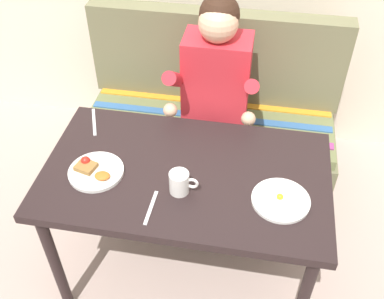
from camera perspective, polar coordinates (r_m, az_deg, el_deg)
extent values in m
plane|color=#AD978D|center=(2.46, -0.63, -14.88)|extent=(8.00, 8.00, 0.00)
cube|color=black|center=(1.90, -0.79, -3.23)|extent=(1.20, 0.70, 0.04)
cylinder|color=black|center=(2.15, -16.92, -13.58)|extent=(0.05, 0.05, 0.69)
cylinder|color=black|center=(2.48, -11.82, -2.78)|extent=(0.05, 0.05, 0.69)
cylinder|color=black|center=(2.36, 13.69, -6.02)|extent=(0.05, 0.05, 0.69)
cube|color=#686849|center=(2.76, 2.07, -0.11)|extent=(1.44, 0.56, 0.40)
cube|color=olive|center=(2.61, 2.19, 3.61)|extent=(1.40, 0.52, 0.06)
cube|color=#686849|center=(2.62, 3.09, 11.70)|extent=(1.44, 0.12, 0.54)
cube|color=#93387A|center=(2.49, 1.74, 2.23)|extent=(1.38, 0.05, 0.01)
cube|color=#336099|center=(2.59, 2.21, 4.19)|extent=(1.38, 0.05, 0.01)
cube|color=orange|center=(2.70, 2.65, 6.00)|extent=(1.38, 0.05, 0.01)
cube|color=red|center=(2.37, 3.10, 8.84)|extent=(0.34, 0.22, 0.48)
sphere|color=#DBAD89|center=(2.19, 3.35, 15.67)|extent=(0.19, 0.19, 0.19)
sphere|color=#331E14|center=(2.20, 3.49, 16.71)|extent=(0.19, 0.19, 0.19)
cylinder|color=red|center=(2.24, -2.20, 8.86)|extent=(0.07, 0.29, 0.23)
cylinder|color=red|center=(2.20, 7.62, 7.83)|extent=(0.07, 0.29, 0.23)
sphere|color=#DBAD89|center=(2.20, -2.76, 4.98)|extent=(0.07, 0.07, 0.07)
sphere|color=#DBAD89|center=(2.17, 7.13, 3.88)|extent=(0.07, 0.07, 0.07)
cylinder|color=#232333|center=(2.39, 0.32, 2.01)|extent=(0.09, 0.34, 0.09)
cylinder|color=#232333|center=(2.45, -0.39, -5.18)|extent=(0.08, 0.08, 0.52)
cube|color=black|center=(2.59, -0.61, -9.66)|extent=(0.09, 0.20, 0.05)
cylinder|color=#232333|center=(2.37, 4.37, 1.54)|extent=(0.09, 0.34, 0.09)
cylinder|color=#232333|center=(2.43, 3.57, -5.69)|extent=(0.08, 0.08, 0.52)
cube|color=black|center=(2.58, 3.17, -10.17)|extent=(0.09, 0.20, 0.05)
cylinder|color=white|center=(1.91, -12.02, -2.76)|extent=(0.23, 0.23, 0.02)
cube|color=olive|center=(1.92, -13.26, -2.12)|extent=(0.09, 0.09, 0.02)
sphere|color=red|center=(1.93, -13.29, -1.42)|extent=(0.04, 0.04, 0.04)
ellipsoid|color=#CC6623|center=(1.87, -11.28, -3.27)|extent=(0.06, 0.05, 0.02)
cylinder|color=white|center=(1.80, 11.15, -6.31)|extent=(0.23, 0.23, 0.01)
ellipsoid|color=white|center=(1.79, 11.20, -6.05)|extent=(0.09, 0.08, 0.01)
sphere|color=yellow|center=(1.78, 11.05, -5.89)|extent=(0.03, 0.03, 0.03)
cylinder|color=white|center=(1.78, -1.64, -4.19)|extent=(0.08, 0.08, 0.10)
cylinder|color=brown|center=(1.75, -1.66, -3.25)|extent=(0.07, 0.07, 0.01)
torus|color=white|center=(1.77, 0.02, -4.30)|extent=(0.05, 0.01, 0.05)
cube|color=silver|center=(1.76, -5.21, -7.33)|extent=(0.02, 0.17, 0.00)
cube|color=silver|center=(2.18, -12.27, 3.43)|extent=(0.09, 0.19, 0.00)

